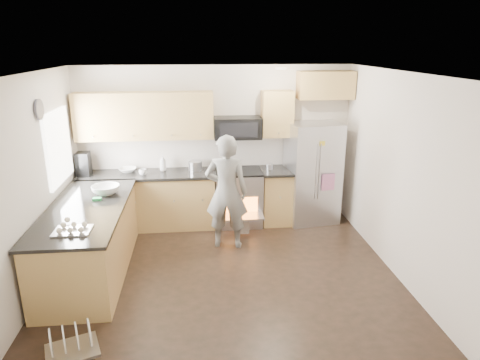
{
  "coord_description": "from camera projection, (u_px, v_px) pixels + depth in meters",
  "views": [
    {
      "loc": [
        -0.29,
        -5.01,
        2.92
      ],
      "look_at": [
        0.26,
        0.5,
        1.15
      ],
      "focal_mm": 32.0,
      "sensor_mm": 36.0,
      "label": 1
    }
  ],
  "objects": [
    {
      "name": "room_shell",
      "position": [
        220.0,
        151.0,
        5.17
      ],
      "size": [
        4.54,
        4.04,
        2.62
      ],
      "color": "beige",
      "rests_on": "ground"
    },
    {
      "name": "refrigerator",
      "position": [
        312.0,
        173.0,
        7.17
      ],
      "size": [
        0.91,
        0.76,
        1.69
      ],
      "rotation": [
        0.0,
        0.0,
        0.15
      ],
      "color": "#B7B7BC",
      "rests_on": "ground"
    },
    {
      "name": "stove_range",
      "position": [
        238.0,
        185.0,
        7.1
      ],
      "size": [
        0.76,
        0.97,
        1.79
      ],
      "color": "#B7B7BC",
      "rests_on": "ground"
    },
    {
      "name": "person",
      "position": [
        227.0,
        192.0,
        6.22
      ],
      "size": [
        0.68,
        0.51,
        1.71
      ],
      "primitive_type": "imported",
      "rotation": [
        0.0,
        0.0,
        2.97
      ],
      "color": "gray",
      "rests_on": "ground"
    },
    {
      "name": "ground",
      "position": [
        224.0,
        274.0,
        5.67
      ],
      "size": [
        4.5,
        4.5,
        0.0
      ],
      "primitive_type": "plane",
      "color": "black",
      "rests_on": "ground"
    },
    {
      "name": "dish_rack",
      "position": [
        72.0,
        345.0,
        4.22
      ],
      "size": [
        0.6,
        0.54,
        0.31
      ],
      "rotation": [
        0.0,
        0.0,
        0.35
      ],
      "color": "#B7B7BC",
      "rests_on": "ground"
    },
    {
      "name": "back_cabinet_run",
      "position": [
        181.0,
        169.0,
        6.98
      ],
      "size": [
        4.45,
        0.64,
        2.5
      ],
      "color": "#9F733F",
      "rests_on": "ground"
    },
    {
      "name": "peninsula",
      "position": [
        90.0,
        240.0,
        5.6
      ],
      "size": [
        0.96,
        2.36,
        1.04
      ],
      "color": "#9F733F",
      "rests_on": "ground"
    }
  ]
}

